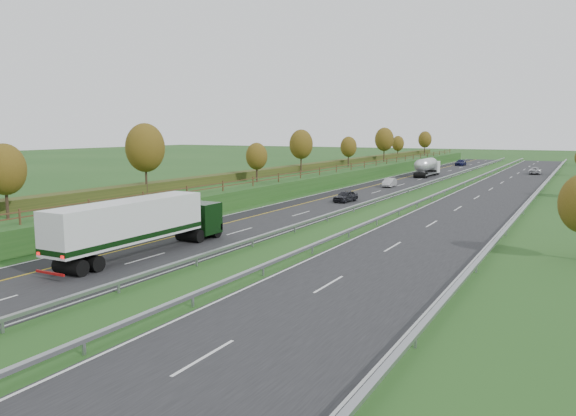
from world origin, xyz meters
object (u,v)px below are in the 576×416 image
object	(u,v)px
car_dark_near	(346,196)
box_lorry	(140,224)
road_tanker	(427,167)
car_small_far	(461,163)
car_oncoming	(535,171)
car_silver_mid	(389,182)

from	to	relation	value
car_dark_near	box_lorry	bearing A→B (deg)	-84.63
road_tanker	car_small_far	xyz separation A→B (m)	(-0.90, 36.51, -1.09)
car_small_far	car_oncoming	size ratio (longest dim) A/B	1.02
car_oncoming	car_silver_mid	bearing A→B (deg)	62.23
box_lorry	car_small_far	bearing A→B (deg)	90.33
car_oncoming	car_dark_near	bearing A→B (deg)	71.19
car_silver_mid	road_tanker	bearing A→B (deg)	86.50
box_lorry	road_tanker	distance (m)	78.73
car_small_far	car_oncoming	distance (m)	28.46
road_tanker	car_silver_mid	size ratio (longest dim) A/B	2.68
box_lorry	car_oncoming	distance (m)	95.77
car_dark_near	car_oncoming	distance (m)	61.49
road_tanker	car_small_far	distance (m)	36.53
box_lorry	car_small_far	distance (m)	115.25
car_dark_near	car_oncoming	world-z (taller)	car_dark_near
road_tanker	car_small_far	size ratio (longest dim) A/B	2.22
car_dark_near	car_silver_mid	distance (m)	20.52
road_tanker	car_silver_mid	bearing A→B (deg)	-89.80
box_lorry	car_oncoming	bearing A→B (deg)	78.99
car_silver_mid	car_oncoming	xyz separation A→B (m)	(17.97, 38.62, -0.00)
box_lorry	car_silver_mid	distance (m)	55.40
box_lorry	car_oncoming	world-z (taller)	box_lorry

